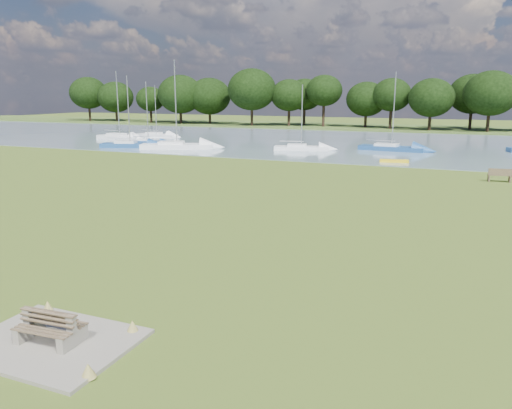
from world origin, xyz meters
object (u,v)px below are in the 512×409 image
at_px(kayak, 394,161).
at_px(sailboat_5, 119,136).
at_px(sailboat_4, 391,147).
at_px(sailboat_9, 148,141).
at_px(sailboat_8, 130,144).
at_px(riverbank_bench, 500,175).
at_px(bench_pair, 50,328).
at_px(sailboat_1, 176,144).
at_px(sailboat_6, 156,134).
at_px(sailboat_3, 301,147).

bearing_deg(kayak, sailboat_5, 157.63).
relative_size(sailboat_4, sailboat_9, 1.12).
height_order(kayak, sailboat_8, sailboat_8).
xyz_separation_m(riverbank_bench, kayak, (-8.51, 7.49, -0.32)).
xyz_separation_m(bench_pair, sailboat_1, (-21.36, 40.85, 0.10)).
distance_m(bench_pair, sailboat_6, 62.13).
distance_m(sailboat_1, sailboat_9, 6.81).
xyz_separation_m(bench_pair, sailboat_8, (-27.23, 39.97, 0.05)).
bearing_deg(sailboat_6, sailboat_8, -67.29).
distance_m(sailboat_8, sailboat_9, 4.01).
bearing_deg(sailboat_3, kayak, -44.30).
bearing_deg(sailboat_4, sailboat_1, -155.63).
bearing_deg(sailboat_1, sailboat_3, -5.81).
distance_m(riverbank_bench, sailboat_8, 40.22).
relative_size(sailboat_4, sailboat_6, 1.16).
relative_size(bench_pair, kayak, 0.66).
height_order(sailboat_3, sailboat_4, sailboat_4).
height_order(riverbank_bench, sailboat_3, sailboat_3).
xyz_separation_m(sailboat_3, sailboat_4, (9.45, 3.62, 0.04)).
bearing_deg(sailboat_6, riverbank_bench, -24.52).
bearing_deg(riverbank_bench, sailboat_1, 156.67).
bearing_deg(riverbank_bench, sailboat_8, 160.19).
xyz_separation_m(sailboat_3, sailboat_6, (-24.66, 8.08, 0.00)).
distance_m(sailboat_3, sailboat_6, 25.95).
distance_m(riverbank_bench, sailboat_3, 23.98).
bearing_deg(sailboat_1, riverbank_bench, -38.68).
distance_m(bench_pair, kayak, 38.91).
relative_size(sailboat_1, sailboat_9, 1.30).
xyz_separation_m(kayak, sailboat_1, (-24.89, 2.11, 0.38)).
xyz_separation_m(sailboat_1, sailboat_3, (13.75, 4.16, -0.11)).
bearing_deg(sailboat_4, riverbank_bench, -53.78).
bearing_deg(sailboat_1, kayak, -27.49).
xyz_separation_m(sailboat_5, sailboat_8, (7.46, -7.72, -0.06)).
distance_m(kayak, sailboat_9, 31.38).
height_order(sailboat_3, sailboat_8, sailboat_8).
relative_size(riverbank_bench, sailboat_8, 0.20).
distance_m(sailboat_4, sailboat_8, 30.34).
height_order(riverbank_bench, sailboat_1, sailboat_1).
bearing_deg(sailboat_5, riverbank_bench, -13.05).
distance_m(riverbank_bench, sailboat_6, 49.39).
distance_m(sailboat_1, sailboat_8, 5.94).
bearing_deg(kayak, sailboat_1, 165.97).
bearing_deg(sailboat_9, sailboat_4, -5.12).
xyz_separation_m(sailboat_6, sailboat_8, (5.04, -13.13, 0.05)).
xyz_separation_m(riverbank_bench, sailboat_3, (-19.64, 13.75, -0.05)).
xyz_separation_m(sailboat_5, sailboat_9, (7.29, -3.71, -0.10)).
bearing_deg(sailboat_6, sailboat_4, -5.73).
xyz_separation_m(sailboat_1, sailboat_9, (-6.05, 3.13, -0.09)).
relative_size(kayak, sailboat_8, 0.32).
xyz_separation_m(sailboat_8, sailboat_9, (-0.17, 4.01, -0.04)).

